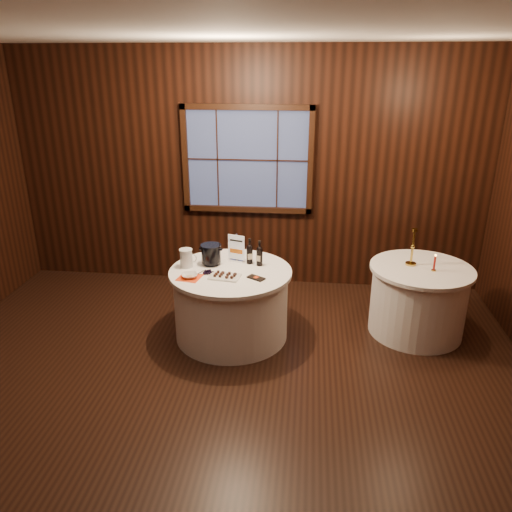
# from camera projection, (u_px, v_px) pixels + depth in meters

# --- Properties ---
(ground) EXTENTS (6.00, 6.00, 0.00)m
(ground) POSITION_uv_depth(u_px,v_px,m) (215.00, 391.00, 4.54)
(ground) COLOR black
(ground) RESTS_ON ground
(back_wall) EXTENTS (6.00, 0.10, 3.00)m
(back_wall) POSITION_uv_depth(u_px,v_px,m) (248.00, 168.00, 6.27)
(back_wall) COLOR black
(back_wall) RESTS_ON ground
(main_table) EXTENTS (1.28, 1.28, 0.77)m
(main_table) POSITION_uv_depth(u_px,v_px,m) (231.00, 303.00, 5.32)
(main_table) COLOR white
(main_table) RESTS_ON ground
(side_table) EXTENTS (1.08, 1.08, 0.77)m
(side_table) POSITION_uv_depth(u_px,v_px,m) (418.00, 300.00, 5.40)
(side_table) COLOR white
(side_table) RESTS_ON ground
(sign_stand) EXTENTS (0.18, 0.14, 0.31)m
(sign_stand) POSITION_uv_depth(u_px,v_px,m) (237.00, 252.00, 5.38)
(sign_stand) COLOR silver
(sign_stand) RESTS_ON main_table
(port_bottle_left) EXTENTS (0.07, 0.08, 0.28)m
(port_bottle_left) POSITION_uv_depth(u_px,v_px,m) (250.00, 253.00, 5.32)
(port_bottle_left) COLOR black
(port_bottle_left) RESTS_ON main_table
(port_bottle_right) EXTENTS (0.07, 0.08, 0.28)m
(port_bottle_right) POSITION_uv_depth(u_px,v_px,m) (260.00, 255.00, 5.27)
(port_bottle_right) COLOR black
(port_bottle_right) RESTS_ON main_table
(ice_bucket) EXTENTS (0.22, 0.22, 0.22)m
(ice_bucket) POSITION_uv_depth(u_px,v_px,m) (211.00, 254.00, 5.29)
(ice_bucket) COLOR black
(ice_bucket) RESTS_ON main_table
(chocolate_plate) EXTENTS (0.33, 0.24, 0.04)m
(chocolate_plate) POSITION_uv_depth(u_px,v_px,m) (225.00, 276.00, 5.00)
(chocolate_plate) COLOR white
(chocolate_plate) RESTS_ON main_table
(chocolate_box) EXTENTS (0.20, 0.17, 0.01)m
(chocolate_box) POSITION_uv_depth(u_px,v_px,m) (256.00, 278.00, 4.98)
(chocolate_box) COLOR black
(chocolate_box) RESTS_ON main_table
(grape_bunch) EXTENTS (0.18, 0.10, 0.04)m
(grape_bunch) POSITION_uv_depth(u_px,v_px,m) (208.00, 272.00, 5.08)
(grape_bunch) COLOR black
(grape_bunch) RESTS_ON main_table
(glass_pitcher) EXTENTS (0.18, 0.14, 0.20)m
(glass_pitcher) POSITION_uv_depth(u_px,v_px,m) (186.00, 258.00, 5.23)
(glass_pitcher) COLOR silver
(glass_pitcher) RESTS_ON main_table
(orange_napkin) EXTENTS (0.26, 0.26, 0.00)m
(orange_napkin) POSITION_uv_depth(u_px,v_px,m) (190.00, 278.00, 5.00)
(orange_napkin) COLOR #E83F13
(orange_napkin) RESTS_ON main_table
(cracker_bowl) EXTENTS (0.20, 0.20, 0.04)m
(cracker_bowl) POSITION_uv_depth(u_px,v_px,m) (190.00, 276.00, 5.00)
(cracker_bowl) COLOR white
(cracker_bowl) RESTS_ON orange_napkin
(brass_candlestick) EXTENTS (0.11, 0.11, 0.40)m
(brass_candlestick) POSITION_uv_depth(u_px,v_px,m) (412.00, 252.00, 5.27)
(brass_candlestick) COLOR gold
(brass_candlestick) RESTS_ON side_table
(red_candle) EXTENTS (0.05, 0.05, 0.18)m
(red_candle) POSITION_uv_depth(u_px,v_px,m) (434.00, 264.00, 5.14)
(red_candle) COLOR gold
(red_candle) RESTS_ON side_table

